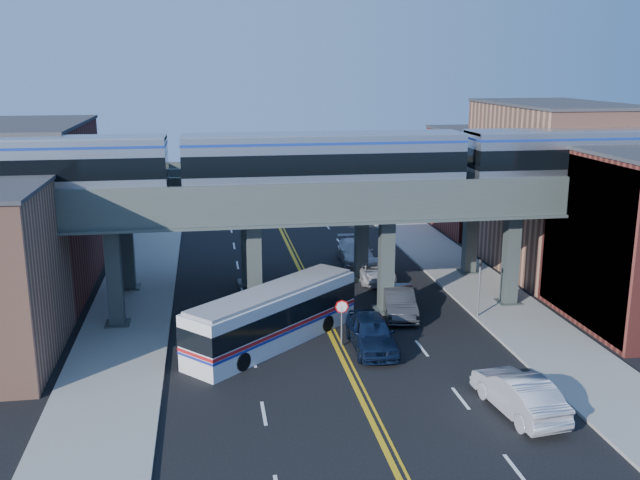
# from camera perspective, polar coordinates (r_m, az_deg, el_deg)

# --- Properties ---
(ground) EXTENTS (120.00, 120.00, 0.00)m
(ground) POSITION_cam_1_polar(r_m,az_deg,el_deg) (36.25, 2.16, -10.28)
(ground) COLOR black
(ground) RESTS_ON ground
(sidewalk_west) EXTENTS (5.00, 70.00, 0.16)m
(sidewalk_west) POSITION_cam_1_polar(r_m,az_deg,el_deg) (45.17, -14.95, -5.68)
(sidewalk_west) COLOR gray
(sidewalk_west) RESTS_ON ground
(sidewalk_east) EXTENTS (5.00, 70.00, 0.16)m
(sidewalk_east) POSITION_cam_1_polar(r_m,az_deg,el_deg) (48.41, 13.30, -4.26)
(sidewalk_east) COLOR gray
(sidewalk_east) RESTS_ON ground
(building_west_b) EXTENTS (8.00, 14.00, 11.00)m
(building_west_b) POSITION_cam_1_polar(r_m,az_deg,el_deg) (50.73, -22.58, 2.20)
(building_west_b) COLOR maroon
(building_west_b) RESTS_ON ground
(building_west_c) EXTENTS (8.00, 10.00, 8.00)m
(building_west_c) POSITION_cam_1_polar(r_m,az_deg,el_deg) (63.49, -19.86, 3.21)
(building_west_c) COLOR #A56C55
(building_west_c) RESTS_ON ground
(building_east_b) EXTENTS (8.00, 14.00, 12.00)m
(building_east_b) POSITION_cam_1_polar(r_m,az_deg,el_deg) (55.24, 18.04, 3.98)
(building_east_b) COLOR #A56C55
(building_east_b) RESTS_ON ground
(building_east_c) EXTENTS (8.00, 10.00, 9.00)m
(building_east_c) POSITION_cam_1_polar(r_m,az_deg,el_deg) (67.15, 12.95, 4.66)
(building_east_c) COLOR maroon
(building_east_c) RESTS_ON ground
(mural_panel) EXTENTS (0.10, 9.50, 9.50)m
(mural_panel) POSITION_cam_1_polar(r_m,az_deg,el_deg) (43.30, 20.38, -0.48)
(mural_panel) COLOR teal
(mural_panel) RESTS_ON ground
(elevated_viaduct_near) EXTENTS (52.00, 3.60, 7.40)m
(elevated_viaduct_near) POSITION_cam_1_polar(r_m,az_deg,el_deg) (41.80, 0.10, 2.33)
(elevated_viaduct_near) COLOR #3B4442
(elevated_viaduct_near) RESTS_ON ground
(elevated_viaduct_far) EXTENTS (52.00, 3.60, 7.40)m
(elevated_viaduct_far) POSITION_cam_1_polar(r_m,az_deg,el_deg) (48.60, -1.23, 3.96)
(elevated_viaduct_far) COLOR #3B4442
(elevated_viaduct_far) RESTS_ON ground
(transit_train) EXTENTS (50.09, 3.14, 3.67)m
(transit_train) POSITION_cam_1_polar(r_m,az_deg,el_deg) (41.34, 0.31, 6.30)
(transit_train) COLOR black
(transit_train) RESTS_ON elevated_viaduct_near
(stop_sign) EXTENTS (0.76, 0.09, 2.63)m
(stop_sign) POSITION_cam_1_polar(r_m,az_deg,el_deg) (38.37, 1.75, -6.05)
(stop_sign) COLOR slate
(stop_sign) RESTS_ON ground
(traffic_signal) EXTENTS (0.15, 0.18, 4.10)m
(traffic_signal) POSITION_cam_1_polar(r_m,az_deg,el_deg) (43.38, 12.64, -3.26)
(traffic_signal) COLOR slate
(traffic_signal) RESTS_ON ground
(transit_bus) EXTENTS (10.17, 9.63, 2.95)m
(transit_bus) POSITION_cam_1_polar(r_m,az_deg,el_deg) (38.91, -3.72, -6.16)
(transit_bus) COLOR silver
(transit_bus) RESTS_ON ground
(car_lane_a) EXTENTS (2.30, 5.49, 1.86)m
(car_lane_a) POSITION_cam_1_polar(r_m,az_deg,el_deg) (38.37, 4.14, -7.40)
(car_lane_a) COLOR black
(car_lane_a) RESTS_ON ground
(car_lane_b) EXTENTS (2.51, 5.39, 1.71)m
(car_lane_b) POSITION_cam_1_polar(r_m,az_deg,el_deg) (43.55, 6.30, -4.93)
(car_lane_b) COLOR #28282A
(car_lane_b) RESTS_ON ground
(car_lane_c) EXTENTS (2.49, 5.16, 1.42)m
(car_lane_c) POSITION_cam_1_polar(r_m,az_deg,el_deg) (50.38, 4.38, -2.45)
(car_lane_c) COLOR silver
(car_lane_c) RESTS_ON ground
(car_lane_d) EXTENTS (2.68, 6.08, 1.74)m
(car_lane_d) POSITION_cam_1_polar(r_m,az_deg,el_deg) (54.47, 2.90, -1.01)
(car_lane_d) COLOR #B9B9BE
(car_lane_d) RESTS_ON ground
(car_parked_curb) EXTENTS (2.54, 5.62, 1.79)m
(car_parked_curb) POSITION_cam_1_polar(r_m,az_deg,el_deg) (32.88, 15.61, -11.74)
(car_parked_curb) COLOR #BAB9BE
(car_parked_curb) RESTS_ON ground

